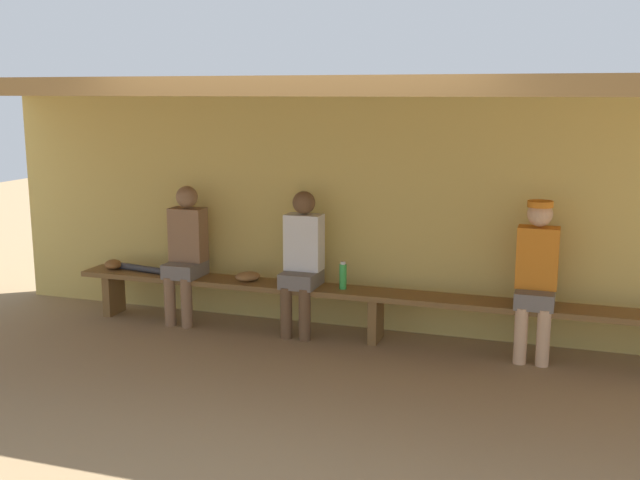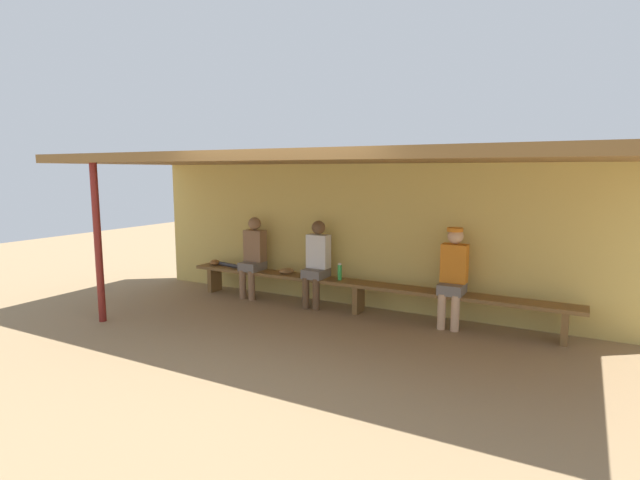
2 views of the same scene
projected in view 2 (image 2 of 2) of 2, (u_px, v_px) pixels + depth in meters
ground_plane at (306, 345)px, 5.93m from camera, size 24.00×24.00×0.00m
back_wall at (371, 236)px, 7.52m from camera, size 8.00×0.20×2.20m
dugout_roof at (333, 158)px, 6.22m from camera, size 8.00×2.80×0.12m
support_post at (98, 244)px, 6.70m from camera, size 0.10×0.10×2.20m
bench at (359, 287)px, 7.22m from camera, size 6.00×0.36×0.46m
player_leftmost at (453, 272)px, 6.53m from camera, size 0.34×0.42×1.34m
player_in_blue at (317, 260)px, 7.51m from camera, size 0.34×0.42×1.34m
player_shirtless_tan at (253, 254)px, 8.08m from camera, size 0.34×0.42×1.34m
water_bottle_green at (340, 272)px, 7.35m from camera, size 0.07×0.07×0.25m
baseball_glove_dark_brown at (287, 271)px, 7.80m from camera, size 0.29×0.28×0.09m
baseball_glove_worn at (215, 262)px, 8.54m from camera, size 0.29×0.29×0.09m
baseball_bat at (231, 265)px, 8.33m from camera, size 0.80×0.21×0.07m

